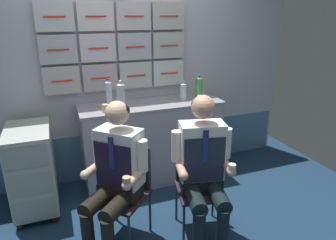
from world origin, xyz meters
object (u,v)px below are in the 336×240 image
water_bottle_blue_cap (199,87)px  paper_cup_tan (200,99)px  service_trolley (32,168)px  folding_chair_right (198,176)px  crew_member_right (203,165)px  folding_chair_left (126,183)px  crew_member_left (115,172)px

water_bottle_blue_cap → paper_cup_tan: bearing=-111.3°
paper_cup_tan → service_trolley: bearing=-179.7°
service_trolley → folding_chair_right: (1.40, -0.78, 0.04)m
crew_member_right → water_bottle_blue_cap: (0.48, 1.10, 0.37)m
crew_member_right → paper_cup_tan: size_ratio=16.20×
folding_chair_right → crew_member_right: crew_member_right is taller
crew_member_right → folding_chair_left: bearing=155.2°
paper_cup_tan → crew_member_right: bearing=-114.2°
folding_chair_left → crew_member_left: crew_member_left is taller
folding_chair_left → crew_member_right: crew_member_right is taller
service_trolley → crew_member_right: bearing=-34.2°
water_bottle_blue_cap → folding_chair_right: bearing=-115.5°
crew_member_right → service_trolley: bearing=145.8°
crew_member_left → folding_chair_right: (0.74, -0.01, -0.18)m
service_trolley → water_bottle_blue_cap: size_ratio=3.15×
crew_member_left → crew_member_right: size_ratio=0.99×
service_trolley → folding_chair_left: 1.02m
crew_member_left → paper_cup_tan: crew_member_left is taller
service_trolley → folding_chair_left: size_ratio=1.04×
folding_chair_left → service_trolley: bearing=139.7°
service_trolley → crew_member_right: (1.37, -0.93, 0.24)m
folding_chair_right → service_trolley: bearing=151.0°
service_trolley → water_bottle_blue_cap: 1.96m
folding_chair_left → paper_cup_tan: 1.31m
crew_member_left → crew_member_right: 0.72m
crew_member_left → water_bottle_blue_cap: (1.19, 0.94, 0.38)m
crew_member_left → water_bottle_blue_cap: crew_member_left is taller
folding_chair_right → crew_member_right: size_ratio=0.65×
crew_member_right → water_bottle_blue_cap: bearing=66.2°
service_trolley → paper_cup_tan: paper_cup_tan is taller
folding_chair_right → paper_cup_tan: (0.39, 0.79, 0.48)m
crew_member_right → paper_cup_tan: bearing=65.8°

